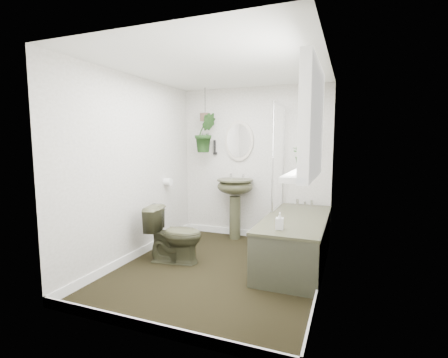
% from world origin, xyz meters
% --- Properties ---
extents(floor, '(2.30, 2.80, 0.02)m').
position_xyz_m(floor, '(0.00, 0.00, -0.01)').
color(floor, black).
rests_on(floor, ground).
extents(ceiling, '(2.30, 2.80, 0.02)m').
position_xyz_m(ceiling, '(0.00, 0.00, 2.31)').
color(ceiling, white).
rests_on(ceiling, ground).
extents(wall_back, '(2.30, 0.02, 2.30)m').
position_xyz_m(wall_back, '(0.00, 1.41, 1.15)').
color(wall_back, silver).
rests_on(wall_back, ground).
extents(wall_front, '(2.30, 0.02, 2.30)m').
position_xyz_m(wall_front, '(0.00, -1.41, 1.15)').
color(wall_front, silver).
rests_on(wall_front, ground).
extents(wall_left, '(0.02, 2.80, 2.30)m').
position_xyz_m(wall_left, '(-1.16, 0.00, 1.15)').
color(wall_left, silver).
rests_on(wall_left, ground).
extents(wall_right, '(0.02, 2.80, 2.30)m').
position_xyz_m(wall_right, '(1.16, 0.00, 1.15)').
color(wall_right, silver).
rests_on(wall_right, ground).
extents(skirting, '(2.30, 2.80, 0.10)m').
position_xyz_m(skirting, '(0.00, 0.00, 0.05)').
color(skirting, white).
rests_on(skirting, floor).
extents(bathtub, '(0.72, 1.72, 0.58)m').
position_xyz_m(bathtub, '(0.80, 0.50, 0.29)').
color(bathtub, '#393A26').
rests_on(bathtub, floor).
extents(bath_screen, '(0.04, 0.72, 1.40)m').
position_xyz_m(bath_screen, '(0.47, 0.99, 1.28)').
color(bath_screen, silver).
rests_on(bath_screen, bathtub).
extents(shower_box, '(0.20, 0.10, 0.35)m').
position_xyz_m(shower_box, '(0.80, 1.34, 1.55)').
color(shower_box, white).
rests_on(shower_box, wall_back).
extents(oval_mirror, '(0.46, 0.03, 0.62)m').
position_xyz_m(oval_mirror, '(-0.23, 1.37, 1.50)').
color(oval_mirror, '#BFB4A5').
rests_on(oval_mirror, wall_back).
extents(wall_sconce, '(0.04, 0.04, 0.22)m').
position_xyz_m(wall_sconce, '(-0.63, 1.36, 1.40)').
color(wall_sconce, black).
rests_on(wall_sconce, wall_back).
extents(toilet_roll_holder, '(0.11, 0.11, 0.11)m').
position_xyz_m(toilet_roll_holder, '(-1.10, 0.70, 0.90)').
color(toilet_roll_holder, white).
rests_on(toilet_roll_holder, wall_left).
extents(window_recess, '(0.08, 1.00, 0.90)m').
position_xyz_m(window_recess, '(1.09, -0.70, 1.65)').
color(window_recess, white).
rests_on(window_recess, wall_right).
extents(window_sill, '(0.18, 1.00, 0.04)m').
position_xyz_m(window_sill, '(1.02, -0.70, 1.23)').
color(window_sill, white).
rests_on(window_sill, wall_right).
extents(window_blinds, '(0.01, 0.86, 0.76)m').
position_xyz_m(window_blinds, '(1.04, -0.70, 1.65)').
color(window_blinds, white).
rests_on(window_blinds, wall_right).
extents(toilet, '(0.74, 0.50, 0.69)m').
position_xyz_m(toilet, '(-0.61, 0.02, 0.35)').
color(toilet, '#393A26').
rests_on(toilet, floor).
extents(pedestal_sink, '(0.61, 0.54, 0.93)m').
position_xyz_m(pedestal_sink, '(-0.23, 1.21, 0.46)').
color(pedestal_sink, '#393A26').
rests_on(pedestal_sink, floor).
extents(sill_plant, '(0.26, 0.24, 0.25)m').
position_xyz_m(sill_plant, '(1.00, -0.40, 1.37)').
color(sill_plant, black).
rests_on(sill_plant, window_sill).
extents(hanging_plant, '(0.42, 0.41, 0.60)m').
position_xyz_m(hanging_plant, '(-0.72, 1.19, 1.62)').
color(hanging_plant, black).
rests_on(hanging_plant, ceiling).
extents(soap_bottle, '(0.09, 0.09, 0.18)m').
position_xyz_m(soap_bottle, '(0.72, -0.10, 0.67)').
color(soap_bottle, '#33292A').
rests_on(soap_bottle, bathtub).
extents(hanging_pot, '(0.16, 0.16, 0.12)m').
position_xyz_m(hanging_pot, '(-0.72, 1.19, 1.86)').
color(hanging_pot, '#4C382B').
rests_on(hanging_pot, ceiling).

